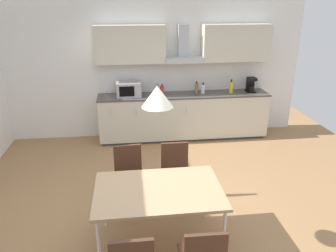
{
  "coord_description": "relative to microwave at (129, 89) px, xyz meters",
  "views": [
    {
      "loc": [
        -0.33,
        -3.72,
        2.71
      ],
      "look_at": [
        0.22,
        0.69,
        1.0
      ],
      "focal_mm": 35.0,
      "sensor_mm": 36.0,
      "label": 1
    }
  ],
  "objects": [
    {
      "name": "ground_plane",
      "position": [
        0.32,
        -2.59,
        -1.09
      ],
      "size": [
        8.16,
        8.65,
        0.02
      ],
      "primitive_type": "cube",
      "color": "#9E754C"
    },
    {
      "name": "kitchen_counter",
      "position": [
        1.1,
        0.0,
        -0.61
      ],
      "size": [
        3.46,
        0.61,
        0.94
      ],
      "color": "#333333",
      "rests_on": "ground_plane"
    },
    {
      "name": "bottle_brown",
      "position": [
        1.36,
        0.03,
        -0.03
      ],
      "size": [
        0.08,
        0.08,
        0.25
      ],
      "color": "brown",
      "rests_on": "kitchen_counter"
    },
    {
      "name": "upper_wall_cabinets",
      "position": [
        1.1,
        0.12,
        0.83
      ],
      "size": [
        3.44,
        0.4,
        0.71
      ],
      "color": "beige"
    },
    {
      "name": "bottle_blue",
      "position": [
        0.56,
        -0.03,
        -0.04
      ],
      "size": [
        0.06,
        0.06,
        0.22
      ],
      "color": "blue",
      "rests_on": "kitchen_counter"
    },
    {
      "name": "bottle_yellow",
      "position": [
        2.07,
        -0.03,
        -0.02
      ],
      "size": [
        0.08,
        0.08,
        0.28
      ],
      "color": "yellow",
      "rests_on": "kitchen_counter"
    },
    {
      "name": "coffee_maker",
      "position": [
        2.5,
        0.03,
        0.01
      ],
      "size": [
        0.18,
        0.19,
        0.3
      ],
      "color": "black",
      "rests_on": "kitchen_counter"
    },
    {
      "name": "bottle_red",
      "position": [
        0.66,
        0.03,
        -0.05
      ],
      "size": [
        0.08,
        0.08,
        0.21
      ],
      "color": "red",
      "rests_on": "kitchen_counter"
    },
    {
      "name": "backsplash_tile",
      "position": [
        1.1,
        0.28,
        0.15
      ],
      "size": [
        3.44,
        0.02,
        0.59
      ],
      "primitive_type": "cube",
      "color": "silver",
      "rests_on": "kitchen_counter"
    },
    {
      "name": "chair_far_right",
      "position": [
        0.59,
        -2.31,
        -0.55
      ],
      "size": [
        0.4,
        0.4,
        0.87
      ],
      "color": "#4C2D1E",
      "rests_on": "ground_plane"
    },
    {
      "name": "pendant_lamp",
      "position": [
        0.27,
        -3.17,
        0.74
      ],
      "size": [
        0.32,
        0.32,
        0.22
      ],
      "primitive_type": "cone",
      "color": "silver"
    },
    {
      "name": "microwave",
      "position": [
        0.0,
        0.0,
        0.0
      ],
      "size": [
        0.48,
        0.35,
        0.28
      ],
      "color": "#ADADB2",
      "rests_on": "kitchen_counter"
    },
    {
      "name": "wall_back",
      "position": [
        0.32,
        0.34,
        0.33
      ],
      "size": [
        6.53,
        0.1,
        2.82
      ],
      "primitive_type": "cube",
      "color": "white",
      "rests_on": "ground_plane"
    },
    {
      "name": "chair_far_left",
      "position": [
        -0.05,
        -2.31,
        -0.55
      ],
      "size": [
        0.43,
        0.43,
        0.87
      ],
      "color": "#4C2D1E",
      "rests_on": "ground_plane"
    },
    {
      "name": "dining_table",
      "position": [
        0.27,
        -3.17,
        -0.38
      ],
      "size": [
        1.42,
        0.95,
        0.74
      ],
      "color": "tan",
      "rests_on": "ground_plane"
    },
    {
      "name": "bottle_white",
      "position": [
        1.5,
        0.03,
        -0.05
      ],
      "size": [
        0.08,
        0.08,
        0.22
      ],
      "color": "white",
      "rests_on": "kitchen_counter"
    }
  ]
}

